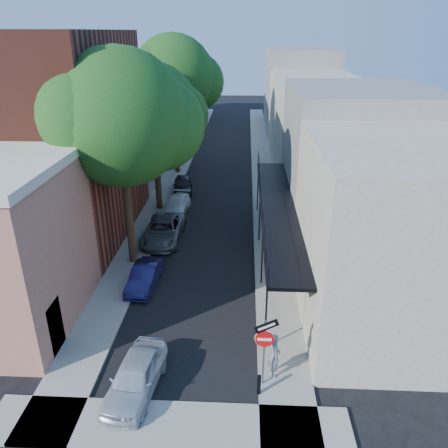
# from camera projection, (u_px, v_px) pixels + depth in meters

# --- Properties ---
(ground) EXTENTS (160.00, 160.00, 0.00)m
(ground) POSITION_uv_depth(u_px,v_px,m) (173.00, 403.00, 15.26)
(ground) COLOR black
(ground) RESTS_ON ground
(road_surface) EXTENTS (6.00, 64.00, 0.01)m
(road_surface) POSITION_uv_depth(u_px,v_px,m) (221.00, 164.00, 42.65)
(road_surface) COLOR black
(road_surface) RESTS_ON ground
(sidewalk_left) EXTENTS (2.00, 64.00, 0.12)m
(sidewalk_left) POSITION_uv_depth(u_px,v_px,m) (180.00, 163.00, 42.81)
(sidewalk_left) COLOR gray
(sidewalk_left) RESTS_ON ground
(sidewalk_right) EXTENTS (2.00, 64.00, 0.12)m
(sidewalk_right) POSITION_uv_depth(u_px,v_px,m) (262.00, 164.00, 42.45)
(sidewalk_right) COLOR gray
(sidewalk_right) RESTS_ON ground
(sidewalk_cross) EXTENTS (12.00, 2.00, 0.12)m
(sidewalk_cross) POSITION_uv_depth(u_px,v_px,m) (168.00, 426.00, 14.32)
(sidewalk_cross) COLOR gray
(sidewalk_cross) RESTS_ON ground
(buildings_left) EXTENTS (10.10, 59.10, 12.00)m
(buildings_left) POSITION_uv_depth(u_px,v_px,m) (119.00, 114.00, 39.94)
(buildings_left) COLOR tan
(buildings_left) RESTS_ON ground
(buildings_right) EXTENTS (9.80, 55.00, 10.00)m
(buildings_right) POSITION_uv_depth(u_px,v_px,m) (318.00, 120.00, 39.98)
(buildings_right) COLOR beige
(buildings_right) RESTS_ON ground
(sign_post) EXTENTS (0.89, 0.17, 2.99)m
(sign_post) POSITION_uv_depth(u_px,v_px,m) (265.00, 341.00, 15.18)
(sign_post) COLOR #595B60
(sign_post) RESTS_ON ground
(bollard) EXTENTS (0.14, 0.14, 0.80)m
(bollard) POSITION_uv_depth(u_px,v_px,m) (259.00, 385.00, 15.37)
(bollard) COLOR black
(bollard) RESTS_ON sidewalk_right
(oak_near) EXTENTS (7.48, 6.80, 11.42)m
(oak_near) POSITION_uv_depth(u_px,v_px,m) (130.00, 120.00, 21.59)
(oak_near) COLOR #351F15
(oak_near) RESTS_ON ground
(oak_mid) EXTENTS (6.60, 6.00, 10.20)m
(oak_mid) POSITION_uv_depth(u_px,v_px,m) (160.00, 110.00, 29.20)
(oak_mid) COLOR #351F15
(oak_mid) RESTS_ON ground
(oak_far) EXTENTS (7.70, 7.00, 11.90)m
(oak_far) POSITION_uv_depth(u_px,v_px,m) (179.00, 78.00, 36.96)
(oak_far) COLOR #351F15
(oak_far) RESTS_ON ground
(parked_car_a) EXTENTS (1.96, 3.97, 1.30)m
(parked_car_a) POSITION_uv_depth(u_px,v_px,m) (136.00, 376.00, 15.55)
(parked_car_a) COLOR #B1BAC5
(parked_car_a) RESTS_ON ground
(parked_car_b) EXTENTS (1.43, 3.53, 1.14)m
(parked_car_b) POSITION_uv_depth(u_px,v_px,m) (145.00, 276.00, 22.05)
(parked_car_b) COLOR #171543
(parked_car_b) RESTS_ON ground
(parked_car_c) EXTENTS (2.35, 4.89, 1.34)m
(parked_car_c) POSITION_uv_depth(u_px,v_px,m) (163.00, 230.00, 26.91)
(parked_car_c) COLOR #585A5F
(parked_car_c) RESTS_ON ground
(parked_car_d) EXTENTS (1.79, 3.91, 1.11)m
(parked_car_d) POSITION_uv_depth(u_px,v_px,m) (177.00, 205.00, 31.18)
(parked_car_d) COLOR white
(parked_car_d) RESTS_ON ground
(parked_car_e) EXTENTS (1.90, 3.85, 1.26)m
(parked_car_e) POSITION_uv_depth(u_px,v_px,m) (183.00, 185.00, 34.97)
(parked_car_e) COLOR black
(parked_car_e) RESTS_ON ground
(pedestrian) EXTENTS (0.51, 0.70, 1.80)m
(pedestrian) POSITION_uv_depth(u_px,v_px,m) (274.00, 355.00, 16.04)
(pedestrian) COLOR slate
(pedestrian) RESTS_ON sidewalk_right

